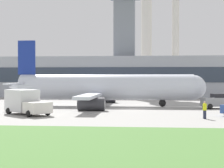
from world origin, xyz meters
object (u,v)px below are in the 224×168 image
object	(u,v)px
airplane	(103,88)
fuel_truck	(25,102)
ground_crew_person	(205,110)
pushback_tug	(217,102)

from	to	relation	value
airplane	fuel_truck	world-z (taller)	airplane
airplane	ground_crew_person	size ratio (longest dim) A/B	16.24
airplane	pushback_tug	size ratio (longest dim) A/B	6.59
airplane	pushback_tug	bearing A→B (deg)	-8.76
airplane	fuel_truck	bearing A→B (deg)	-119.32
pushback_tug	ground_crew_person	distance (m)	13.09
fuel_truck	ground_crew_person	bearing A→B (deg)	-7.64
ground_crew_person	fuel_truck	bearing A→B (deg)	172.36
pushback_tug	ground_crew_person	size ratio (longest dim) A/B	2.47
airplane	ground_crew_person	bearing A→B (deg)	-51.77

